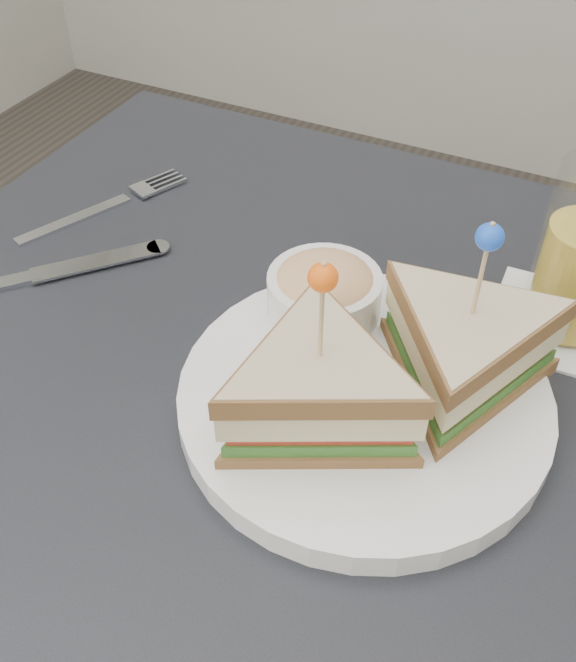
{
  "coord_description": "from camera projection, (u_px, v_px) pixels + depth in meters",
  "views": [
    {
      "loc": [
        0.19,
        -0.37,
        1.19
      ],
      "look_at": [
        0.01,
        0.01,
        0.8
      ],
      "focal_mm": 40.0,
      "sensor_mm": 36.0,
      "label": 1
    }
  ],
  "objects": [
    {
      "name": "table",
      "position": [
        273.0,
        438.0,
        0.65
      ],
      "size": [
        0.8,
        0.8,
        0.75
      ],
      "color": "black",
      "rests_on": "ground"
    },
    {
      "name": "cutlery_fork",
      "position": [
        112.0,
        204.0,
        0.79
      ],
      "size": [
        0.1,
        0.19,
        0.01
      ],
      "rotation": [
        0.0,
        0.0,
        -0.41
      ],
      "color": "silver",
      "rests_on": "table"
    },
    {
      "name": "cutlery_knife",
      "position": [
        42.0,
        275.0,
        0.7
      ],
      "size": [
        0.17,
        0.18,
        0.01
      ],
      "rotation": [
        0.0,
        0.0,
        -0.73
      ],
      "color": "#B8BEC3",
      "rests_on": "table"
    },
    {
      "name": "plate_meal",
      "position": [
        379.0,
        367.0,
        0.55
      ],
      "size": [
        0.33,
        0.31,
        0.17
      ],
      "rotation": [
        0.0,
        0.0,
        -0.06
      ],
      "color": "white",
      "rests_on": "table"
    }
  ]
}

